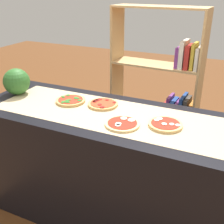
{
  "coord_description": "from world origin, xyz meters",
  "views": [
    {
      "loc": [
        0.76,
        -1.65,
        1.78
      ],
      "look_at": [
        0.0,
        0.0,
        0.95
      ],
      "focal_mm": 44.63,
      "sensor_mm": 36.0,
      "label": 1
    }
  ],
  "objects_px": {
    "bookshelf": "(166,98)",
    "pizza_mozzarella_3": "(165,124)",
    "watermelon": "(17,82)",
    "pizza_spinach_0": "(71,101)",
    "pizza_mozzarella_2": "(122,124)",
    "pizza_pepperoni_1": "(103,104)"
  },
  "relations": [
    {
      "from": "bookshelf",
      "to": "pizza_mozzarella_3",
      "type": "bearing_deg",
      "value": -76.43
    },
    {
      "from": "watermelon",
      "to": "bookshelf",
      "type": "bearing_deg",
      "value": 40.07
    },
    {
      "from": "pizza_spinach_0",
      "to": "bookshelf",
      "type": "xyz_separation_m",
      "value": [
        0.56,
        0.87,
        -0.2
      ]
    },
    {
      "from": "watermelon",
      "to": "bookshelf",
      "type": "xyz_separation_m",
      "value": [
        1.07,
        0.9,
        -0.3
      ]
    },
    {
      "from": "pizza_spinach_0",
      "to": "pizza_mozzarella_2",
      "type": "distance_m",
      "value": 0.56
    },
    {
      "from": "pizza_pepperoni_1",
      "to": "pizza_mozzarella_3",
      "type": "height_order",
      "value": "pizza_mozzarella_3"
    },
    {
      "from": "pizza_spinach_0",
      "to": "pizza_mozzarella_2",
      "type": "bearing_deg",
      "value": -20.22
    },
    {
      "from": "pizza_pepperoni_1",
      "to": "pizza_mozzarella_2",
      "type": "xyz_separation_m",
      "value": [
        0.26,
        -0.24,
        -0.0
      ]
    },
    {
      "from": "pizza_mozzarella_2",
      "to": "bookshelf",
      "type": "height_order",
      "value": "bookshelf"
    },
    {
      "from": "pizza_pepperoni_1",
      "to": "watermelon",
      "type": "xyz_separation_m",
      "value": [
        -0.77,
        -0.08,
        0.1
      ]
    },
    {
      "from": "pizza_spinach_0",
      "to": "pizza_mozzarella_3",
      "type": "relative_size",
      "value": 1.03
    },
    {
      "from": "watermelon",
      "to": "bookshelf",
      "type": "relative_size",
      "value": 0.14
    },
    {
      "from": "pizza_mozzarella_3",
      "to": "watermelon",
      "type": "distance_m",
      "value": 1.3
    },
    {
      "from": "pizza_spinach_0",
      "to": "watermelon",
      "type": "xyz_separation_m",
      "value": [
        -0.51,
        -0.03,
        0.1
      ]
    },
    {
      "from": "pizza_mozzarella_2",
      "to": "bookshelf",
      "type": "xyz_separation_m",
      "value": [
        0.03,
        1.06,
        -0.2
      ]
    },
    {
      "from": "pizza_spinach_0",
      "to": "pizza_pepperoni_1",
      "type": "height_order",
      "value": "pizza_spinach_0"
    },
    {
      "from": "pizza_mozzarella_2",
      "to": "pizza_mozzarella_3",
      "type": "distance_m",
      "value": 0.28
    },
    {
      "from": "pizza_pepperoni_1",
      "to": "pizza_spinach_0",
      "type": "bearing_deg",
      "value": -170.05
    },
    {
      "from": "pizza_spinach_0",
      "to": "pizza_pepperoni_1",
      "type": "distance_m",
      "value": 0.27
    },
    {
      "from": "pizza_spinach_0",
      "to": "bookshelf",
      "type": "distance_m",
      "value": 1.05
    },
    {
      "from": "pizza_spinach_0",
      "to": "pizza_mozzarella_2",
      "type": "height_order",
      "value": "pizza_spinach_0"
    },
    {
      "from": "pizza_mozzarella_2",
      "to": "watermelon",
      "type": "bearing_deg",
      "value": 170.94
    }
  ]
}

